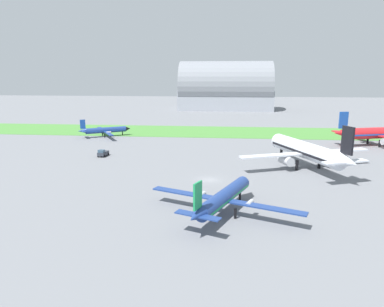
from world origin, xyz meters
The scene contains 8 objects.
ground_plane centered at (0.00, 0.00, 0.00)m, with size 600.00×600.00×0.00m, color slate.
grass_taxiway_strip centered at (0.00, 64.42, 0.04)m, with size 360.00×28.00×0.08m, color #478438.
airplane_parked_jet_far centered at (49.61, 42.19, 3.84)m, with size 29.21×29.51×10.67m.
airplane_taxiing_turboprop centered at (-39.56, 49.27, 2.36)m, with size 16.68×19.11×6.46m.
airplane_foreground_turboprop centered at (3.21, -18.36, 2.78)m, with size 24.02×20.82×7.59m.
airplane_midfield_jet centered at (21.90, 11.64, 4.19)m, with size 31.35×31.15×11.64m.
pushback_tug_near_gate centered at (-29.49, 18.89, 0.91)m, with size 2.36×3.76×1.95m.
hangar_distant centered at (1.80, 156.79, 12.50)m, with size 58.23×30.42×30.42m.
Camera 1 is at (3.60, -70.19, 21.14)m, focal length 32.93 mm.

